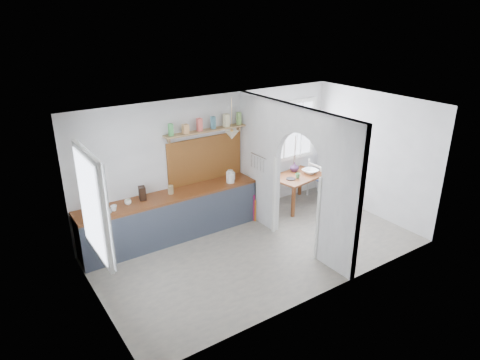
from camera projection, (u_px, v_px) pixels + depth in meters
floor at (260, 249)px, 7.87m from camera, size 5.80×3.20×0.01m
ceiling at (262, 110)px, 6.91m from camera, size 5.80×3.20×0.01m
walls at (261, 184)px, 7.39m from camera, size 5.81×3.21×2.60m
partition at (290, 167)px, 7.74m from camera, size 0.12×3.20×2.60m
kitchen_window at (91, 205)px, 5.77m from camera, size 0.10×1.16×1.50m
nook_window at (284, 132)px, 9.41m from camera, size 1.76×0.10×1.30m
counter at (171, 216)px, 8.14m from camera, size 3.50×0.60×0.90m
sink at (101, 213)px, 7.28m from camera, size 0.40×0.40×0.02m
backsplash at (205, 159)px, 8.48m from camera, size 1.65×0.03×0.90m
shelf at (207, 128)px, 8.17m from camera, size 1.75×0.20×0.21m
pendant_lamp at (232, 135)px, 8.14m from camera, size 0.26×0.26×0.16m
utensil_rail at (259, 156)px, 8.34m from camera, size 0.02×0.50×0.02m
dining_table at (297, 190)px, 9.53m from camera, size 1.25×0.94×0.71m
chair_left at (266, 197)px, 8.99m from camera, size 0.53×0.53×0.88m
chair_right at (320, 178)px, 9.97m from camera, size 0.44×0.44×0.91m
kettle at (230, 176)px, 8.48m from camera, size 0.24×0.20×0.26m
mug_a at (114, 208)px, 7.31m from camera, size 0.13×0.13×0.10m
mug_b at (128, 202)px, 7.54m from camera, size 0.16×0.16×0.09m
knife_block at (142, 193)px, 7.71m from camera, size 0.14×0.18×0.25m
jar at (171, 190)px, 7.97m from camera, size 0.12×0.12×0.16m
towel_magenta at (254, 209)px, 8.84m from camera, size 0.02×0.03×0.61m
towel_orange at (255, 211)px, 8.81m from camera, size 0.02×0.03×0.48m
bowl at (310, 171)px, 9.51m from camera, size 0.37×0.37×0.08m
table_cup at (298, 176)px, 9.23m from camera, size 0.12×0.12×0.10m
plate at (291, 179)px, 9.18m from camera, size 0.26×0.26×0.02m
vase at (294, 167)px, 9.60m from camera, size 0.21×0.21×0.21m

